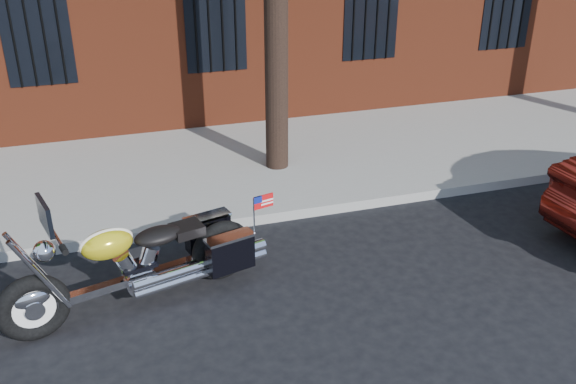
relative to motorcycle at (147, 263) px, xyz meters
name	(u,v)px	position (x,y,z in m)	size (l,w,h in m)	color
ground	(304,271)	(1.88, 0.09, -0.52)	(120.00, 120.00, 0.00)	black
curb	(273,215)	(1.88, 1.47, -0.45)	(40.00, 0.16, 0.15)	gray
sidewalk	(242,165)	(1.88, 3.35, -0.45)	(40.00, 3.60, 0.15)	gray
motorcycle	(147,263)	(0.00, 0.00, 0.00)	(3.06, 1.34, 1.54)	black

